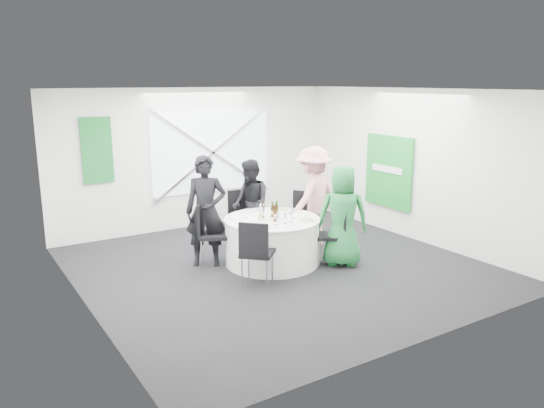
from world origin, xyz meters
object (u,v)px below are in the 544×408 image
person_man_back_left (206,211)px  person_woman_pink (313,197)px  banquet_table (272,241)px  chair_front_left (256,248)px  person_man_back (250,204)px  chair_back_right (301,214)px  chair_back (242,213)px  chair_front_right (336,230)px  chair_back_left (207,229)px  clear_water_bottle (261,215)px  green_water_bottle (277,210)px  person_woman_green (343,216)px

person_man_back_left → person_woman_pink: 2.05m
banquet_table → person_man_back_left: bearing=150.7°
chair_front_left → person_man_back_left: size_ratio=0.56×
chair_front_left → person_man_back: (0.92, 1.74, 0.20)m
banquet_table → chair_front_left: (-0.75, -0.74, 0.21)m
person_man_back_left → chair_back_right: bearing=32.2°
chair_back → chair_front_left: size_ratio=1.00×
chair_back → chair_back_right: bearing=-26.4°
chair_front_right → chair_back_left: bearing=-86.9°
chair_back → clear_water_bottle: size_ratio=3.55×
chair_back_right → green_water_bottle: 1.10m
banquet_table → green_water_bottle: (0.12, 0.05, 0.50)m
chair_back_left → chair_back_right: chair_back_left is taller
person_woman_pink → clear_water_bottle: (-1.37, -0.46, -0.04)m
chair_back → person_man_back: size_ratio=0.63×
chair_back_right → clear_water_bottle: clear_water_bottle is taller
person_woman_pink → green_water_bottle: person_woman_pink is taller
chair_front_right → person_woman_pink: person_woman_pink is taller
chair_back_left → person_man_back_left: size_ratio=0.58×
person_man_back → chair_back_left: bearing=-55.1°
chair_back → person_man_back: 0.28m
chair_front_left → person_man_back_left: 1.31m
banquet_table → clear_water_bottle: clear_water_bottle is taller
banquet_table → chair_back_left: bearing=152.5°
chair_front_right → person_woman_green: 0.27m
chair_back_left → person_man_back: size_ratio=0.66×
banquet_table → person_woman_green: person_woman_green is taller
chair_front_left → person_woman_green: person_woman_green is taller
chair_front_left → person_woman_green: size_ratio=0.61×
chair_front_right → banquet_table: bearing=-90.0°
person_woman_green → chair_back: bearing=-30.0°
chair_back_left → banquet_table: bearing=-90.0°
chair_front_left → person_woman_pink: bearing=-103.2°
person_woman_green → person_man_back_left: bearing=3.1°
chair_back_left → clear_water_bottle: 0.90m
chair_back_left → person_woman_pink: size_ratio=0.57×
chair_front_left → green_water_bottle: (0.87, 0.79, 0.29)m
person_woman_pink → chair_back_right: bearing=-82.4°
chair_back → person_woman_pink: size_ratio=0.55×
chair_back → chair_front_right: chair_back is taller
chair_back → person_woman_green: size_ratio=0.61×
chair_front_right → chair_front_left: 1.62m
chair_back → person_man_back: person_man_back is taller
chair_front_left → clear_water_bottle: 0.90m
banquet_table → chair_back: chair_back is taller
chair_back → chair_back_left: chair_back_left is taller
banquet_table → person_woman_pink: person_woman_pink is taller
banquet_table → person_man_back_left: 1.18m
person_woman_pink → person_man_back: bearing=-51.6°
chair_back → chair_back_left: bearing=-141.3°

